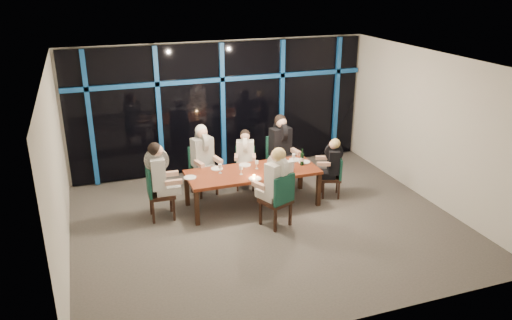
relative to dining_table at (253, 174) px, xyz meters
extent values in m
plane|color=#5C5651|center=(0.00, -0.80, -0.68)|extent=(7.00, 7.00, 0.00)
cube|color=silver|center=(0.00, 2.20, 0.82)|extent=(7.00, 0.04, 3.00)
cube|color=silver|center=(0.00, -3.80, 0.82)|extent=(7.00, 0.04, 3.00)
cube|color=silver|center=(-3.50, -0.80, 0.82)|extent=(0.04, 6.00, 3.00)
cube|color=silver|center=(3.50, -0.80, 0.82)|extent=(0.04, 6.00, 3.00)
cube|color=white|center=(0.00, -0.80, 2.32)|extent=(7.00, 6.00, 0.04)
cube|color=black|center=(0.00, 2.14, 0.82)|extent=(6.86, 0.04, 2.94)
cube|color=#12488E|center=(-2.90, 2.09, 0.82)|extent=(0.10, 0.10, 2.94)
cube|color=#12488E|center=(-1.45, 2.09, 0.82)|extent=(0.10, 0.10, 2.94)
cube|color=#12488E|center=(0.00, 2.09, 0.82)|extent=(0.10, 0.10, 2.94)
cube|color=#12488E|center=(1.45, 2.09, 0.82)|extent=(0.10, 0.10, 2.94)
cube|color=#12488E|center=(2.90, 2.09, 0.82)|extent=(0.10, 0.10, 2.94)
cube|color=#12488E|center=(0.00, 2.09, 1.48)|extent=(6.86, 0.10, 0.10)
cube|color=#FF2D14|center=(1.10, 2.45, 1.47)|extent=(0.60, 0.05, 0.35)
cube|color=maroon|center=(0.00, 0.00, 0.04)|extent=(2.60, 1.00, 0.06)
cube|color=black|center=(-1.24, -0.44, -0.34)|extent=(0.08, 0.08, 0.69)
cube|color=black|center=(1.24, -0.44, -0.34)|extent=(0.08, 0.08, 0.69)
cube|color=black|center=(-1.24, 0.44, -0.34)|extent=(0.08, 0.08, 0.69)
cube|color=black|center=(1.24, 0.44, -0.34)|extent=(0.08, 0.08, 0.69)
cube|color=black|center=(-0.78, 0.87, -0.20)|extent=(0.58, 0.58, 0.06)
cube|color=#184E3D|center=(-0.83, 1.08, 0.08)|extent=(0.48, 0.17, 0.53)
cube|color=black|center=(-0.91, 0.64, -0.46)|extent=(0.05, 0.05, 0.45)
cube|color=black|center=(-0.54, 0.73, -0.46)|extent=(0.05, 0.05, 0.45)
cube|color=black|center=(-1.01, 1.01, -0.46)|extent=(0.05, 0.05, 0.45)
cube|color=black|center=(-0.64, 1.11, -0.46)|extent=(0.05, 0.05, 0.45)
cube|color=black|center=(0.13, 0.86, -0.27)|extent=(0.53, 0.53, 0.06)
cube|color=#184E3D|center=(0.19, 1.04, -0.02)|extent=(0.41, 0.18, 0.46)
cube|color=black|center=(-0.08, 0.76, -0.49)|extent=(0.05, 0.05, 0.39)
cube|color=black|center=(0.23, 0.65, -0.49)|extent=(0.05, 0.05, 0.39)
cube|color=black|center=(0.03, 1.07, -0.49)|extent=(0.05, 0.05, 0.39)
cube|color=black|center=(0.34, 0.97, -0.49)|extent=(0.05, 0.05, 0.39)
cube|color=black|center=(0.94, 0.82, -0.18)|extent=(0.56, 0.56, 0.07)
cube|color=#184E3D|center=(0.91, 1.04, 0.11)|extent=(0.50, 0.13, 0.55)
cube|color=black|center=(0.77, 0.60, -0.45)|extent=(0.05, 0.05, 0.46)
cube|color=black|center=(1.17, 0.65, -0.45)|extent=(0.05, 0.05, 0.46)
cube|color=black|center=(0.72, 0.99, -0.45)|extent=(0.05, 0.05, 0.46)
cube|color=black|center=(1.11, 1.05, -0.45)|extent=(0.05, 0.05, 0.46)
cube|color=black|center=(-1.80, 0.08, -0.20)|extent=(0.49, 0.49, 0.06)
cube|color=#184E3D|center=(-2.01, 0.08, 0.09)|extent=(0.07, 0.48, 0.54)
cube|color=black|center=(-1.61, -0.12, -0.46)|extent=(0.04, 0.04, 0.45)
cube|color=black|center=(-1.60, 0.26, -0.46)|extent=(0.04, 0.04, 0.45)
cube|color=black|center=(-2.00, -0.11, -0.46)|extent=(0.04, 0.04, 0.45)
cube|color=black|center=(-1.99, 0.27, -0.46)|extent=(0.04, 0.04, 0.45)
cube|color=black|center=(1.68, -0.11, -0.28)|extent=(0.52, 0.52, 0.05)
cube|color=#184E3D|center=(1.84, -0.17, -0.04)|extent=(0.18, 0.39, 0.44)
cube|color=black|center=(1.58, 0.10, -0.50)|extent=(0.05, 0.05, 0.37)
cube|color=black|center=(1.47, -0.20, -0.50)|extent=(0.05, 0.05, 0.37)
cube|color=black|center=(1.88, -0.02, -0.50)|extent=(0.05, 0.05, 0.37)
cube|color=black|center=(1.77, -0.32, -0.50)|extent=(0.05, 0.05, 0.37)
cube|color=black|center=(0.13, -0.92, -0.20)|extent=(0.64, 0.64, 0.06)
cube|color=#184E3D|center=(0.21, -1.12, 0.10)|extent=(0.47, 0.24, 0.54)
cube|color=black|center=(0.23, -0.66, -0.46)|extent=(0.06, 0.06, 0.45)
cube|color=black|center=(-0.13, -0.81, -0.46)|extent=(0.06, 0.06, 0.45)
cube|color=black|center=(0.38, -1.02, -0.46)|extent=(0.06, 0.06, 0.45)
cube|color=black|center=(0.03, -1.17, -0.46)|extent=(0.06, 0.06, 0.45)
cube|color=black|center=(-0.74, 0.75, -0.10)|extent=(0.48, 0.53, 0.15)
cube|color=black|center=(-0.79, 0.91, 0.25)|extent=(0.47, 0.35, 0.59)
cylinder|color=black|center=(-0.79, 0.91, 0.49)|extent=(0.21, 0.46, 0.45)
sphere|color=tan|center=(-0.78, 0.89, 0.68)|extent=(0.22, 0.22, 0.22)
sphere|color=silver|center=(-0.79, 0.93, 0.71)|extent=(0.24, 0.24, 0.24)
cube|color=tan|center=(-0.93, 0.61, 0.11)|extent=(0.16, 0.33, 0.08)
cube|color=tan|center=(-0.52, 0.72, 0.11)|extent=(0.16, 0.33, 0.08)
cube|color=white|center=(0.09, 0.76, -0.17)|extent=(0.44, 0.47, 0.13)
cube|color=white|center=(0.14, 0.90, 0.13)|extent=(0.42, 0.33, 0.52)
cylinder|color=white|center=(0.14, 0.90, 0.33)|extent=(0.21, 0.40, 0.39)
sphere|color=tan|center=(0.14, 0.88, 0.50)|extent=(0.19, 0.19, 0.19)
sphere|color=black|center=(0.15, 0.91, 0.53)|extent=(0.21, 0.21, 0.21)
cube|color=tan|center=(-0.10, 0.75, 0.11)|extent=(0.16, 0.29, 0.07)
cube|color=tan|center=(0.25, 0.63, 0.11)|extent=(0.16, 0.29, 0.07)
cube|color=black|center=(0.96, 0.69, -0.07)|extent=(0.46, 0.52, 0.15)
cube|color=black|center=(0.93, 0.87, 0.29)|extent=(0.48, 0.33, 0.62)
cylinder|color=black|center=(0.93, 0.87, 0.53)|extent=(0.18, 0.48, 0.46)
sphere|color=tan|center=(0.94, 0.84, 0.73)|extent=(0.23, 0.23, 0.23)
sphere|color=black|center=(0.93, 0.89, 0.77)|extent=(0.25, 0.25, 0.25)
cube|color=tan|center=(0.75, 0.57, 0.11)|extent=(0.13, 0.34, 0.09)
cube|color=tan|center=(1.19, 0.64, 0.11)|extent=(0.13, 0.34, 0.09)
cube|color=black|center=(-1.67, 0.07, -0.09)|extent=(0.46, 0.40, 0.15)
cube|color=black|center=(-1.84, 0.08, 0.26)|extent=(0.27, 0.43, 0.60)
cylinder|color=black|center=(-1.84, 0.08, 0.50)|extent=(0.45, 0.12, 0.45)
sphere|color=tan|center=(-1.82, 0.08, 0.69)|extent=(0.22, 0.22, 0.22)
sphere|color=black|center=(-1.86, 0.08, 0.72)|extent=(0.25, 0.25, 0.25)
cube|color=tan|center=(-1.59, -0.14, 0.11)|extent=(0.32, 0.09, 0.09)
cube|color=tan|center=(-1.58, 0.28, 0.11)|extent=(0.32, 0.09, 0.09)
cube|color=black|center=(1.58, -0.07, -0.19)|extent=(0.46, 0.43, 0.12)
cube|color=black|center=(1.71, -0.12, 0.10)|extent=(0.33, 0.41, 0.50)
cylinder|color=black|center=(1.71, -0.12, 0.30)|extent=(0.38, 0.22, 0.37)
sphere|color=tan|center=(1.69, -0.12, 0.46)|extent=(0.19, 0.19, 0.19)
sphere|color=tan|center=(1.73, -0.13, 0.48)|extent=(0.20, 0.20, 0.20)
cube|color=tan|center=(1.57, 0.12, 0.10)|extent=(0.27, 0.16, 0.07)
cube|color=tan|center=(1.45, -0.21, 0.10)|extent=(0.27, 0.16, 0.07)
cube|color=white|center=(0.08, -0.80, -0.09)|extent=(0.54, 0.57, 0.15)
cube|color=white|center=(0.15, -0.96, 0.27)|extent=(0.50, 0.41, 0.60)
cylinder|color=white|center=(0.15, -0.96, 0.51)|extent=(0.28, 0.46, 0.45)
sphere|color=tan|center=(0.14, -0.94, 0.70)|extent=(0.23, 0.23, 0.23)
sphere|color=tan|center=(0.15, -0.98, 0.73)|extent=(0.25, 0.25, 0.25)
cube|color=tan|center=(0.24, -0.63, 0.11)|extent=(0.21, 0.33, 0.09)
cube|color=tan|center=(-0.15, -0.80, 0.11)|extent=(0.21, 0.33, 0.09)
cylinder|color=white|center=(-0.64, 0.33, 0.08)|extent=(0.24, 0.24, 0.01)
cylinder|color=white|center=(-0.05, 0.33, 0.08)|extent=(0.24, 0.24, 0.01)
cylinder|color=white|center=(1.02, 0.27, 0.08)|extent=(0.24, 0.24, 0.01)
cylinder|color=white|center=(-1.24, 0.06, 0.08)|extent=(0.24, 0.24, 0.01)
cylinder|color=white|center=(1.15, 0.09, 0.08)|extent=(0.24, 0.24, 0.01)
cylinder|color=white|center=(-0.09, -0.40, 0.08)|extent=(0.24, 0.24, 0.01)
cylinder|color=black|center=(1.04, -0.03, 0.20)|extent=(0.08, 0.08, 0.25)
cylinder|color=black|center=(1.04, -0.03, 0.37)|extent=(0.03, 0.03, 0.10)
cylinder|color=silver|center=(1.04, -0.03, 0.20)|extent=(0.08, 0.08, 0.07)
cylinder|color=silver|center=(0.70, -0.27, 0.18)|extent=(0.12, 0.12, 0.21)
cylinder|color=silver|center=(0.76, -0.27, 0.20)|extent=(0.02, 0.02, 0.15)
cylinder|color=#F6AA4A|center=(-0.07, -0.29, 0.08)|extent=(0.05, 0.05, 0.03)
cylinder|color=silver|center=(-0.27, -0.10, 0.07)|extent=(0.07, 0.07, 0.01)
cylinder|color=silver|center=(-0.27, -0.10, 0.13)|extent=(0.01, 0.01, 0.10)
cylinder|color=silver|center=(-0.27, -0.10, 0.21)|extent=(0.07, 0.07, 0.07)
cylinder|color=silver|center=(0.12, 0.08, 0.07)|extent=(0.06, 0.06, 0.01)
cylinder|color=silver|center=(0.12, 0.08, 0.12)|extent=(0.01, 0.01, 0.10)
cylinder|color=silver|center=(0.12, 0.08, 0.20)|extent=(0.07, 0.07, 0.07)
cylinder|color=silver|center=(0.39, -0.13, 0.07)|extent=(0.06, 0.06, 0.01)
cylinder|color=silver|center=(0.39, -0.13, 0.12)|extent=(0.01, 0.01, 0.09)
cylinder|color=silver|center=(0.39, -0.13, 0.19)|extent=(0.06, 0.06, 0.06)
cylinder|color=silver|center=(-0.63, 0.10, 0.07)|extent=(0.07, 0.07, 0.01)
cylinder|color=silver|center=(-0.63, 0.10, 0.13)|extent=(0.01, 0.01, 0.11)
cylinder|color=silver|center=(-0.63, 0.10, 0.22)|extent=(0.07, 0.07, 0.07)
cylinder|color=white|center=(0.94, 0.14, 0.07)|extent=(0.07, 0.07, 0.01)
cylinder|color=white|center=(0.94, 0.14, 0.13)|extent=(0.01, 0.01, 0.11)
cylinder|color=white|center=(0.94, 0.14, 0.22)|extent=(0.07, 0.07, 0.07)
camera|label=1|loc=(-2.95, -8.59, 3.77)|focal=35.00mm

